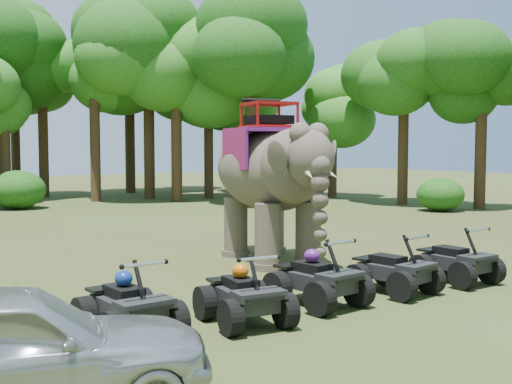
% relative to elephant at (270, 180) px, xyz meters
% --- Properties ---
extents(ground, '(110.00, 110.00, 0.00)m').
position_rel_elephant_xyz_m(ground, '(-1.54, -2.82, -2.04)').
color(ground, '#47381E').
rests_on(ground, ground).
extents(elephant, '(3.02, 5.18, 4.09)m').
position_rel_elephant_xyz_m(elephant, '(0.00, 0.00, 0.00)').
color(elephant, brown).
rests_on(elephant, ground).
extents(parked_car, '(4.56, 2.60, 1.46)m').
position_rel_elephant_xyz_m(parked_car, '(-7.76, -6.13, -1.31)').
color(parked_car, silver).
rests_on(parked_car, ground).
extents(atv_0, '(1.30, 1.72, 1.23)m').
position_rel_elephant_xyz_m(atv_0, '(-5.56, -4.10, -1.43)').
color(atv_0, black).
rests_on(atv_0, ground).
extents(atv_1, '(1.37, 1.75, 1.20)m').
position_rel_elephant_xyz_m(atv_1, '(-3.72, -4.49, -1.45)').
color(atv_1, black).
rests_on(atv_1, ground).
extents(atv_2, '(1.40, 1.81, 1.26)m').
position_rel_elephant_xyz_m(atv_2, '(-1.96, -4.22, -1.42)').
color(atv_2, black).
rests_on(atv_2, ground).
extents(atv_3, '(1.39, 1.77, 1.20)m').
position_rel_elephant_xyz_m(atv_3, '(-0.09, -4.31, -1.44)').
color(atv_3, black).
rests_on(atv_3, ground).
extents(atv_4, '(1.22, 1.65, 1.21)m').
position_rel_elephant_xyz_m(atv_4, '(1.75, -4.34, -1.44)').
color(atv_4, black).
rests_on(atv_4, ground).
extents(tree_0, '(4.68, 4.68, 6.68)m').
position_rel_elephant_xyz_m(tree_0, '(-1.54, 21.30, 1.30)').
color(tree_0, '#195114').
rests_on(tree_0, ground).
extents(tree_1, '(5.53, 5.53, 7.90)m').
position_rel_elephant_xyz_m(tree_1, '(2.68, 19.69, 1.91)').
color(tree_1, '#195114').
rests_on(tree_1, ground).
extents(tree_2, '(6.04, 6.04, 8.64)m').
position_rel_elephant_xyz_m(tree_2, '(6.20, 17.21, 2.27)').
color(tree_2, '#195114').
rests_on(tree_2, ground).
extents(tree_3, '(6.76, 6.76, 9.65)m').
position_rel_elephant_xyz_m(tree_3, '(8.96, 14.26, 2.78)').
color(tree_3, '#195114').
rests_on(tree_3, ground).
extents(tree_4, '(4.72, 4.72, 6.74)m').
position_rel_elephant_xyz_m(tree_4, '(14.96, 14.86, 1.32)').
color(tree_4, '#195114').
rests_on(tree_4, ground).
extents(tree_5, '(5.12, 5.12, 7.32)m').
position_rel_elephant_xyz_m(tree_5, '(14.87, 9.40, 1.62)').
color(tree_5, '#195114').
rests_on(tree_5, ground).
extents(tree_6, '(5.25, 5.25, 7.50)m').
position_rel_elephant_xyz_m(tree_6, '(16.00, 5.67, 1.71)').
color(tree_6, '#195114').
rests_on(tree_6, ground).
extents(tree_33, '(6.96, 6.96, 9.94)m').
position_rel_elephant_xyz_m(tree_33, '(5.82, 19.79, 2.92)').
color(tree_33, '#195114').
rests_on(tree_33, ground).
extents(tree_34, '(6.66, 6.66, 9.51)m').
position_rel_elephant_xyz_m(tree_34, '(9.89, 24.56, 2.71)').
color(tree_34, '#195114').
rests_on(tree_34, ground).
extents(tree_37, '(6.26, 6.26, 8.94)m').
position_rel_elephant_xyz_m(tree_37, '(6.80, 18.40, 2.43)').
color(tree_37, '#195114').
rests_on(tree_37, ground).
extents(tree_38, '(5.45, 5.45, 7.79)m').
position_rel_elephant_xyz_m(tree_38, '(13.18, 21.65, 1.85)').
color(tree_38, '#195114').
rests_on(tree_38, ground).
extents(tree_41, '(5.87, 5.87, 8.38)m').
position_rel_elephant_xyz_m(tree_41, '(1.28, 24.26, 2.15)').
color(tree_41, '#195114').
rests_on(tree_41, ground).
extents(tree_42, '(5.04, 5.04, 7.21)m').
position_rel_elephant_xyz_m(tree_42, '(8.73, 18.25, 1.56)').
color(tree_42, '#195114').
rests_on(tree_42, ground).
extents(tree_43, '(7.30, 7.30, 10.43)m').
position_rel_elephant_xyz_m(tree_43, '(-0.91, 23.99, 3.17)').
color(tree_43, '#195114').
rests_on(tree_43, ground).
extents(tree_44, '(5.37, 5.37, 7.67)m').
position_rel_elephant_xyz_m(tree_44, '(0.40, 26.97, 1.79)').
color(tree_44, '#195114').
rests_on(tree_44, ground).
extents(tree_45, '(7.40, 7.40, 10.57)m').
position_rel_elephant_xyz_m(tree_45, '(6.84, 24.86, 3.24)').
color(tree_45, '#195114').
rests_on(tree_45, ground).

